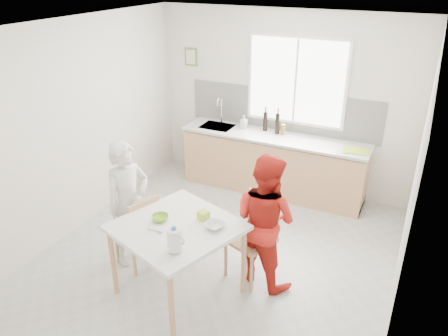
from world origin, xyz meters
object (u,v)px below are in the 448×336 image
Objects in this scene: dining_table at (177,233)px; person_white at (129,204)px; chair_far at (255,233)px; person_red at (265,220)px; milk_jug at (175,239)px; wine_bottle_b at (265,121)px; bowl_white at (215,225)px; chair_left at (140,229)px; wine_bottle_a at (277,123)px; bowl_green at (160,218)px.

person_white reaches higher than dining_table.
chair_far is 0.26m from person_red.
person_red is (0.73, 0.62, 0.00)m from dining_table.
wine_bottle_b reaches higher than milk_jug.
chair_far is at bearing 65.95° from bowl_white.
person_white is at bearing 160.92° from dining_table.
person_white reaches higher than milk_jug.
wine_bottle_b is at bearing 100.17° from bowl_white.
dining_table is 0.92m from chair_far.
person_red reaches higher than chair_far.
chair_left is 3.06× the size of wine_bottle_b.
milk_jug is (-0.15, -0.51, 0.11)m from bowl_white.
wine_bottle_a is (0.91, 2.48, 0.32)m from person_white.
chair_far is at bearing -55.78° from person_white.
person_red reaches higher than milk_jug.
person_red is (1.37, 0.40, 0.26)m from chair_left.
wine_bottle_b is at bearing 88.09° from bowl_green.
wine_bottle_a is (0.10, 2.76, 0.31)m from dining_table.
bowl_white is at bearing 11.89° from bowl_green.
dining_table is 4.41× the size of wine_bottle_a.
chair_left reaches higher than dining_table.
wine_bottle_a reaches higher than milk_jug.
chair_left is 5.27× the size of bowl_green.
wine_bottle_b reaches higher than bowl_green.
milk_jug is 3.13m from wine_bottle_a.
wine_bottle_b is at bearing 3.50° from person_white.
milk_jug is (1.03, -0.65, 0.22)m from person_white.
dining_table is at bearing -90.00° from person_white.
chair_far is 1.19m from milk_jug.
chair_far is at bearing -76.47° from wine_bottle_a.
wine_bottle_a reaches higher than chair_left.
bowl_green is 0.86× the size of bowl_white.
bowl_white is 2.71m from wine_bottle_b.
chair_far reaches higher than bowl_white.
chair_left is 0.60× the size of person_red.
person_white is 7.55× the size of bowl_white.
milk_jug is (0.42, -0.39, 0.10)m from bowl_green.
wine_bottle_a is (0.30, 2.74, 0.20)m from bowl_green.
chair_far is 5.64× the size of bowl_green.
chair_far is at bearing 88.62° from milk_jug.
chair_far reaches higher than dining_table.
person_red is at bearing 53.38° from bowl_white.
person_red is 4.79× the size of wine_bottle_a.
chair_left is (-0.64, 0.22, -0.26)m from dining_table.
chair_left is 2.69m from wine_bottle_b.
bowl_green is (0.44, -0.20, 0.38)m from chair_left.
wine_bottle_b is (0.70, 2.52, 0.31)m from person_white.
dining_table is 2.82m from wine_bottle_b.
bowl_white is at bearing 104.30° from chair_left.
person_white is 1.24m from milk_jug.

